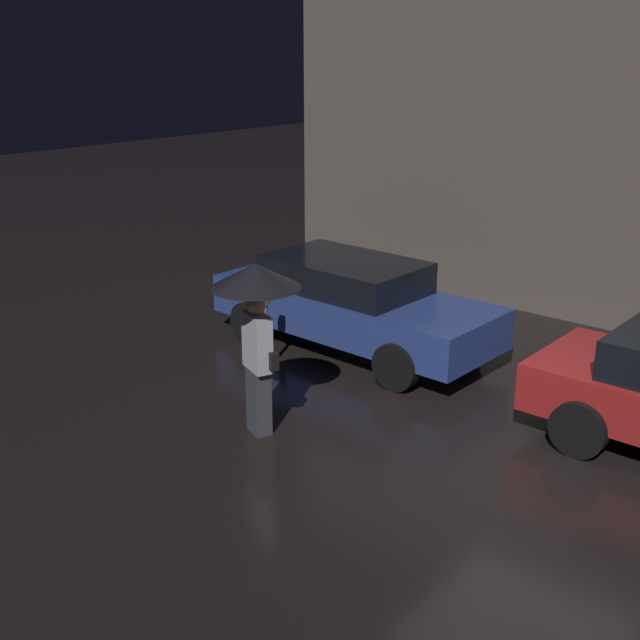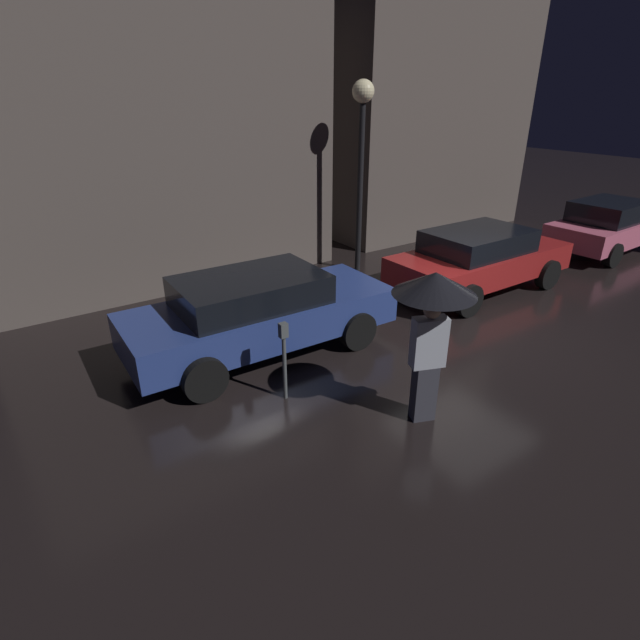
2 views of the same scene
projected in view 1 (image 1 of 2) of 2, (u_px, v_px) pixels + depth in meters
ground_plane at (533, 461)px, 9.37m from camera, size 60.00×60.00×0.00m
building_facade_left at (514, 120)px, 15.38m from camera, size 8.15×3.00×6.46m
parked_car_blue at (351, 302)px, 12.58m from camera, size 4.70×1.96×1.44m
pedestrian_with_umbrella at (256, 302)px, 9.51m from camera, size 1.08×1.08×2.19m
parking_meter at (266, 321)px, 11.74m from camera, size 0.12×0.10×1.25m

